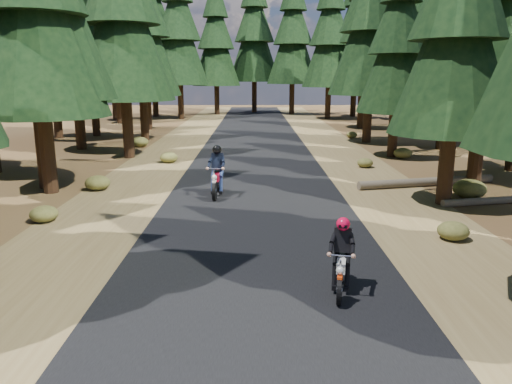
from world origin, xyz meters
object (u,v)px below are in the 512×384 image
Objects in this scene: log_near at (427,182)px; rider_lead at (341,269)px; log_far at (504,200)px; rider_follow at (217,180)px.

log_near is 10.57m from rider_lead.
log_near reaches higher than log_far.
log_near is 1.27× the size of log_far.
rider_lead is at bearing -131.19° from log_near.
rider_lead reaches higher than log_near.
rider_follow is at bearing 161.69° from log_far.
log_far is at bearing -121.38° from rider_lead.
rider_follow reaches higher than log_far.
log_near is 3.08m from log_far.
log_near is at bearing -165.20° from rider_follow.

